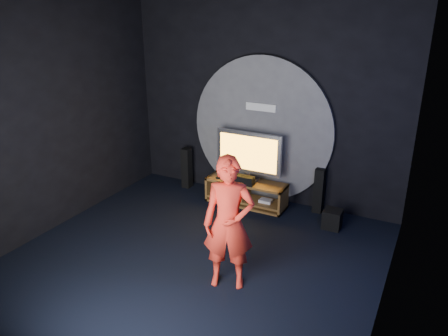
{
  "coord_description": "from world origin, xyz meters",
  "views": [
    {
      "loc": [
        2.8,
        -4.48,
        3.43
      ],
      "look_at": [
        -0.03,
        1.05,
        1.05
      ],
      "focal_mm": 35.0,
      "sensor_mm": 36.0,
      "label": 1
    }
  ],
  "objects_px": {
    "tv": "(249,154)",
    "player": "(229,224)",
    "tower_speaker_right": "(319,190)",
    "media_console": "(246,194)",
    "tower_speaker_left": "(187,168)",
    "subwoofer": "(332,219)"
  },
  "relations": [
    {
      "from": "tower_speaker_left",
      "to": "tower_speaker_right",
      "type": "relative_size",
      "value": 1.0
    },
    {
      "from": "media_console",
      "to": "subwoofer",
      "type": "bearing_deg",
      "value": -6.05
    },
    {
      "from": "tower_speaker_right",
      "to": "player",
      "type": "xyz_separation_m",
      "value": [
        -0.46,
        -2.56,
        0.47
      ]
    },
    {
      "from": "subwoofer",
      "to": "tv",
      "type": "bearing_deg",
      "value": 171.61
    },
    {
      "from": "media_console",
      "to": "tower_speaker_right",
      "type": "height_order",
      "value": "tower_speaker_right"
    },
    {
      "from": "tv",
      "to": "player",
      "type": "xyz_separation_m",
      "value": [
        0.78,
        -2.33,
        -0.06
      ]
    },
    {
      "from": "tower_speaker_right",
      "to": "subwoofer",
      "type": "xyz_separation_m",
      "value": [
        0.37,
        -0.47,
        -0.24
      ]
    },
    {
      "from": "media_console",
      "to": "subwoofer",
      "type": "xyz_separation_m",
      "value": [
        1.59,
        -0.17,
        -0.04
      ]
    },
    {
      "from": "tv",
      "to": "tower_speaker_right",
      "type": "distance_m",
      "value": 1.36
    },
    {
      "from": "tv",
      "to": "subwoofer",
      "type": "height_order",
      "value": "tv"
    },
    {
      "from": "tower_speaker_right",
      "to": "media_console",
      "type": "bearing_deg",
      "value": -166.24
    },
    {
      "from": "tv",
      "to": "tower_speaker_right",
      "type": "height_order",
      "value": "tv"
    },
    {
      "from": "subwoofer",
      "to": "player",
      "type": "bearing_deg",
      "value": -111.48
    },
    {
      "from": "tv",
      "to": "tower_speaker_right",
      "type": "relative_size",
      "value": 1.51
    },
    {
      "from": "player",
      "to": "tower_speaker_left",
      "type": "bearing_deg",
      "value": 111.13
    },
    {
      "from": "tv",
      "to": "tower_speaker_left",
      "type": "bearing_deg",
      "value": 174.75
    },
    {
      "from": "tv",
      "to": "tower_speaker_left",
      "type": "relative_size",
      "value": 1.51
    },
    {
      "from": "tower_speaker_right",
      "to": "player",
      "type": "relative_size",
      "value": 0.46
    },
    {
      "from": "tv",
      "to": "player",
      "type": "distance_m",
      "value": 2.45
    },
    {
      "from": "media_console",
      "to": "tower_speaker_left",
      "type": "height_order",
      "value": "tower_speaker_left"
    },
    {
      "from": "tv",
      "to": "player",
      "type": "bearing_deg",
      "value": -71.54
    },
    {
      "from": "tower_speaker_right",
      "to": "tv",
      "type": "bearing_deg",
      "value": -169.3
    }
  ]
}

